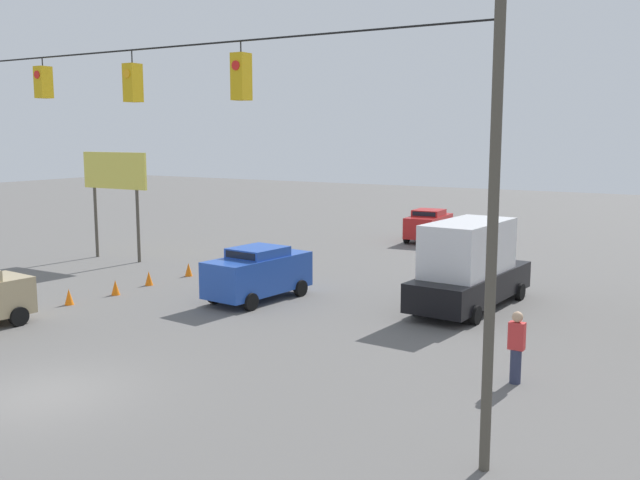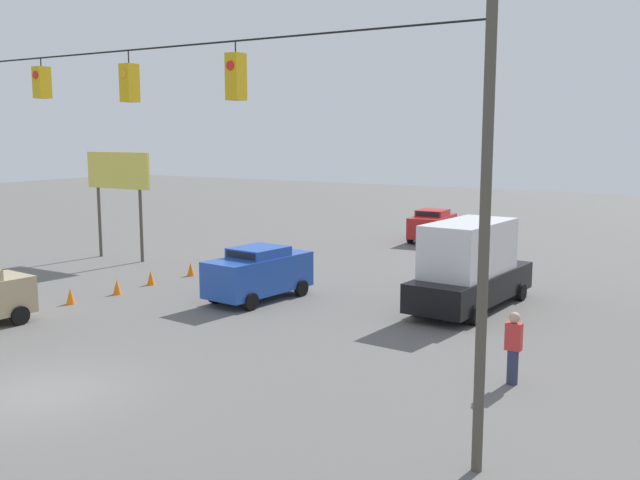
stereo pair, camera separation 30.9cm
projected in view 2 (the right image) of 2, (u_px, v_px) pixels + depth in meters
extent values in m
plane|color=#605E5B|center=(42.00, 394.00, 17.33)|extent=(140.00, 140.00, 0.00)
cylinder|color=#4C473D|center=(484.00, 242.00, 12.73)|extent=(0.20, 0.20, 8.70)
cylinder|color=black|center=(82.00, 54.00, 17.57)|extent=(20.74, 0.04, 0.04)
cube|color=gold|center=(236.00, 77.00, 15.17)|extent=(0.32, 0.36, 0.99)
cylinder|color=black|center=(235.00, 47.00, 15.08)|extent=(0.03, 0.03, 0.25)
cylinder|color=red|center=(230.00, 65.00, 14.98)|extent=(0.20, 0.02, 0.20)
cube|color=gold|center=(129.00, 83.00, 16.84)|extent=(0.32, 0.36, 0.89)
cylinder|color=black|center=(128.00, 57.00, 16.76)|extent=(0.03, 0.03, 0.31)
cylinder|color=orange|center=(123.00, 74.00, 16.66)|extent=(0.20, 0.02, 0.20)
cube|color=gold|center=(42.00, 83.00, 18.49)|extent=(0.32, 0.36, 0.81)
cylinder|color=black|center=(41.00, 62.00, 18.42)|extent=(0.03, 0.03, 0.22)
cylinder|color=red|center=(35.00, 75.00, 18.31)|extent=(0.20, 0.02, 0.20)
cube|color=#234CB2|center=(259.00, 274.00, 27.05)|extent=(2.25, 4.57, 1.35)
cube|color=#234CB2|center=(259.00, 252.00, 26.92)|extent=(1.86, 2.10, 0.36)
cube|color=black|center=(241.00, 255.00, 26.15)|extent=(1.45, 0.16, 0.25)
cylinder|color=black|center=(215.00, 295.00, 26.57)|extent=(0.28, 0.66, 0.64)
cylinder|color=black|center=(251.00, 302.00, 25.48)|extent=(0.28, 0.66, 0.64)
cylinder|color=black|center=(266.00, 282.00, 28.82)|extent=(0.28, 0.66, 0.64)
cylinder|color=black|center=(301.00, 288.00, 27.73)|extent=(0.28, 0.66, 0.64)
cylinder|color=black|center=(20.00, 315.00, 23.54)|extent=(0.28, 0.66, 0.64)
cube|color=black|center=(471.00, 286.00, 25.81)|extent=(2.61, 6.76, 1.00)
cube|color=silver|center=(469.00, 248.00, 25.33)|extent=(2.28, 4.37, 1.87)
cube|color=black|center=(492.00, 241.00, 27.05)|extent=(1.74, 0.13, 1.31)
cylinder|color=black|center=(521.00, 292.00, 26.99)|extent=(0.26, 0.65, 0.64)
cylinder|color=black|center=(468.00, 285.00, 28.25)|extent=(0.26, 0.65, 0.64)
cylinder|color=black|center=(475.00, 316.00, 23.52)|extent=(0.26, 0.65, 0.64)
cylinder|color=black|center=(416.00, 306.00, 24.77)|extent=(0.26, 0.65, 0.64)
cube|color=red|center=(432.00, 226.00, 41.84)|extent=(1.98, 4.01, 1.20)
cube|color=red|center=(433.00, 213.00, 41.72)|extent=(1.71, 1.81, 0.36)
cube|color=black|center=(428.00, 214.00, 40.96)|extent=(1.39, 0.10, 0.25)
cylinder|color=black|center=(410.00, 238.00, 41.23)|extent=(0.26, 0.65, 0.64)
cylinder|color=black|center=(439.00, 240.00, 40.41)|extent=(0.26, 0.65, 0.64)
cylinder|color=black|center=(425.00, 233.00, 43.44)|extent=(0.26, 0.65, 0.64)
cylinder|color=black|center=(453.00, 234.00, 42.62)|extent=(0.26, 0.65, 0.64)
cone|color=orange|center=(17.00, 309.00, 24.47)|extent=(0.34, 0.34, 0.60)
cone|color=orange|center=(70.00, 296.00, 26.45)|extent=(0.34, 0.34, 0.60)
cone|color=orange|center=(117.00, 287.00, 28.04)|extent=(0.34, 0.34, 0.60)
cone|color=orange|center=(151.00, 278.00, 29.82)|extent=(0.34, 0.34, 0.60)
cone|color=orange|center=(191.00, 269.00, 31.74)|extent=(0.34, 0.34, 0.60)
cylinder|color=#4C473D|center=(141.00, 226.00, 35.05)|extent=(0.16, 0.16, 3.57)
cylinder|color=#4C473D|center=(100.00, 222.00, 36.60)|extent=(0.16, 0.16, 3.57)
cube|color=#D8CC4C|center=(118.00, 170.00, 35.43)|extent=(4.24, 0.12, 1.81)
cylinder|color=#2D334C|center=(512.00, 367.00, 17.94)|extent=(0.28, 0.28, 0.88)
cube|color=red|center=(514.00, 337.00, 17.82)|extent=(0.40, 0.24, 0.70)
sphere|color=tan|center=(515.00, 318.00, 17.75)|extent=(0.28, 0.28, 0.28)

